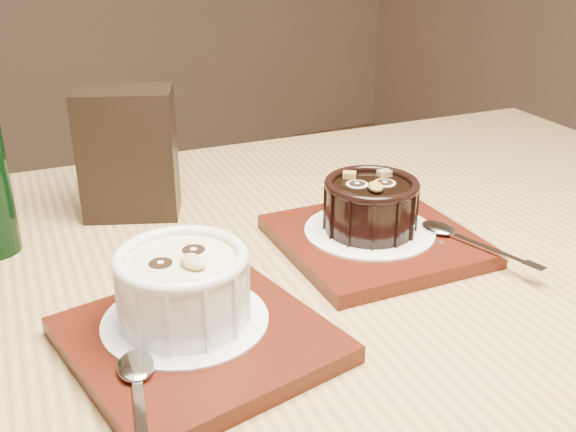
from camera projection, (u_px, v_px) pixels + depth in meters
name	position (u px, v px, depth m)	size (l,w,h in m)	color
table	(281.00, 369.00, 0.64)	(1.25, 0.88, 0.75)	#9C7744
tray_left	(198.00, 340.00, 0.51)	(0.18, 0.18, 0.01)	#49160C
doily_left	(185.00, 320.00, 0.53)	(0.13, 0.13, 0.00)	white
ramekin_white	(183.00, 283.00, 0.51)	(0.10, 0.10, 0.06)	white
spoon_left	(139.00, 398.00, 0.44)	(0.03, 0.13, 0.01)	white
tray_right	(375.00, 241.00, 0.67)	(0.18, 0.18, 0.01)	#49160C
doily_right	(369.00, 230.00, 0.67)	(0.13, 0.13, 0.00)	white
ramekin_dark	(371.00, 203.00, 0.66)	(0.09, 0.09, 0.06)	black
spoon_right	(468.00, 239.00, 0.65)	(0.03, 0.13, 0.01)	white
condiment_stand	(128.00, 154.00, 0.72)	(0.10, 0.06, 0.14)	black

